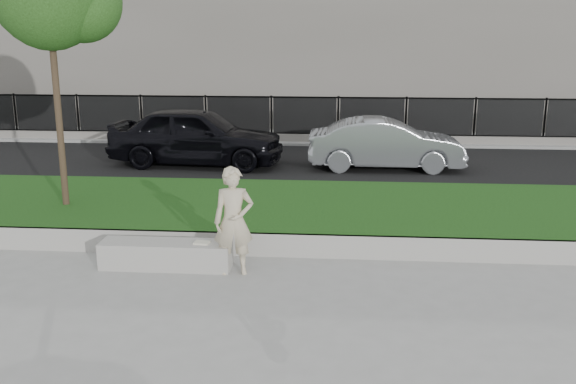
# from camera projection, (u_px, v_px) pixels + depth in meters

# --- Properties ---
(ground) EXTENTS (90.00, 90.00, 0.00)m
(ground) POSITION_uv_depth(u_px,v_px,m) (228.00, 279.00, 9.77)
(ground) COLOR gray
(ground) RESTS_ON ground
(grass_bank) EXTENTS (34.00, 4.00, 0.40)m
(grass_bank) POSITION_uv_depth(u_px,v_px,m) (254.00, 212.00, 12.62)
(grass_bank) COLOR black
(grass_bank) RESTS_ON ground
(grass_kerb) EXTENTS (34.00, 0.08, 0.40)m
(grass_kerb) POSITION_uv_depth(u_px,v_px,m) (238.00, 244.00, 10.72)
(grass_kerb) COLOR #A19F97
(grass_kerb) RESTS_ON ground
(street) EXTENTS (34.00, 7.00, 0.04)m
(street) POSITION_uv_depth(u_px,v_px,m) (280.00, 165.00, 17.98)
(street) COLOR black
(street) RESTS_ON ground
(far_pavement) EXTENTS (34.00, 3.00, 0.12)m
(far_pavement) POSITION_uv_depth(u_px,v_px,m) (292.00, 138.00, 22.32)
(far_pavement) COLOR gray
(far_pavement) RESTS_ON ground
(iron_fence) EXTENTS (32.00, 0.30, 1.50)m
(iron_fence) POSITION_uv_depth(u_px,v_px,m) (290.00, 128.00, 21.24)
(iron_fence) COLOR slate
(iron_fence) RESTS_ON far_pavement
(building_facade) EXTENTS (34.00, 10.00, 10.00)m
(building_facade) POSITION_uv_depth(u_px,v_px,m) (304.00, 0.00, 27.89)
(building_facade) COLOR slate
(building_facade) RESTS_ON ground
(stone_bench) EXTENTS (2.07, 0.52, 0.42)m
(stone_bench) POSITION_uv_depth(u_px,v_px,m) (166.00, 255.00, 10.18)
(stone_bench) COLOR #A19F97
(stone_bench) RESTS_ON ground
(man) EXTENTS (0.68, 0.51, 1.68)m
(man) POSITION_uv_depth(u_px,v_px,m) (234.00, 221.00, 9.80)
(man) COLOR beige
(man) RESTS_ON ground
(book) EXTENTS (0.26, 0.20, 0.03)m
(book) POSITION_uv_depth(u_px,v_px,m) (202.00, 243.00, 10.05)
(book) COLOR beige
(book) RESTS_ON stone_bench
(car_dark) EXTENTS (4.92, 2.29, 1.63)m
(car_dark) POSITION_uv_depth(u_px,v_px,m) (197.00, 136.00, 17.70)
(car_dark) COLOR black
(car_dark) RESTS_ON street
(car_silver) EXTENTS (4.15, 1.48, 1.36)m
(car_silver) POSITION_uv_depth(u_px,v_px,m) (386.00, 144.00, 17.22)
(car_silver) COLOR gray
(car_silver) RESTS_ON street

